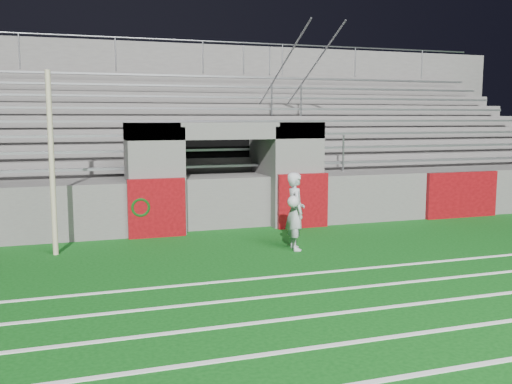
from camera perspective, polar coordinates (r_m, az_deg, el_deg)
name	(u,v)px	position (r m, az deg, el deg)	size (l,w,h in m)	color
ground	(276,261)	(10.91, 2.00, -6.95)	(90.00, 90.00, 0.00)	#0C4811
field_post	(52,164)	(11.84, -19.75, 2.65)	(0.11, 0.11, 3.62)	#B9AE89
field_markings	(438,371)	(6.70, 17.73, -16.71)	(28.00, 8.09, 0.01)	white
stadium_structure	(189,156)	(18.29, -6.72, 3.56)	(26.00, 8.48, 5.42)	#555351
goalkeeper_with_ball	(295,211)	(11.72, 3.95, -1.89)	(0.49, 0.67, 1.61)	#AAAFB4
hose_coil	(140,207)	(13.07, -11.49, -1.49)	(0.54, 0.14, 0.54)	#0C3E16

